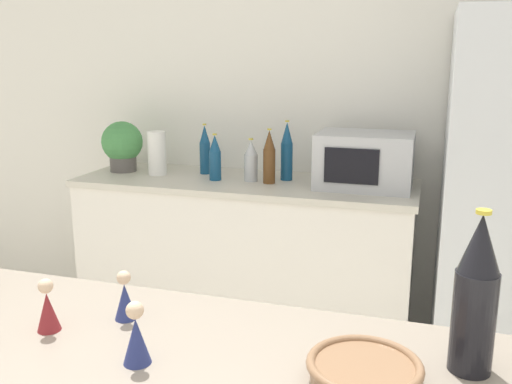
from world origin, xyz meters
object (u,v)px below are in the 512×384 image
at_px(back_bottle_3, 287,152).
at_px(wise_man_figurine_blue, 136,337).
at_px(fruit_bowl, 364,371).
at_px(wise_man_figurine_purple, 48,308).
at_px(back_bottle_1, 269,157).
at_px(back_bottle_2, 215,158).
at_px(wise_man_figurine_crimson, 125,298).
at_px(back_bottle_4, 205,150).
at_px(back_bottle_0, 251,161).
at_px(potted_plant, 122,145).
at_px(wine_bottle, 476,296).
at_px(paper_towel_roll, 157,153).
at_px(microwave, 365,160).

relative_size(back_bottle_3, wise_man_figurine_blue, 2.48).
bearing_deg(fruit_bowl, wise_man_figurine_purple, 179.34).
distance_m(back_bottle_1, back_bottle_2, 0.30).
bearing_deg(back_bottle_2, wise_man_figurine_crimson, -75.36).
xyz_separation_m(back_bottle_2, back_bottle_4, (-0.12, 0.14, 0.02)).
relative_size(back_bottle_1, back_bottle_4, 1.02).
bearing_deg(back_bottle_1, back_bottle_0, 167.82).
bearing_deg(potted_plant, back_bottle_4, 8.39).
bearing_deg(back_bottle_3, potted_plant, -177.30).
bearing_deg(back_bottle_0, back_bottle_1, -12.18).
relative_size(back_bottle_2, wine_bottle, 0.79).
bearing_deg(back_bottle_1, wise_man_figurine_purple, -89.25).
distance_m(back_bottle_2, wise_man_figurine_purple, 1.89).
height_order(back_bottle_1, wine_bottle, wine_bottle).
bearing_deg(potted_plant, wise_man_figurine_blue, -59.34).
height_order(paper_towel_roll, fruit_bowl, paper_towel_roll).
relative_size(back_bottle_1, fruit_bowl, 1.34).
height_order(potted_plant, wise_man_figurine_crimson, potted_plant).
bearing_deg(back_bottle_4, back_bottle_2, -50.87).
distance_m(fruit_bowl, wise_man_figurine_blue, 0.44).
distance_m(wine_bottle, fruit_bowl, 0.25).
relative_size(back_bottle_3, wise_man_figurine_purple, 2.67).
bearing_deg(wine_bottle, fruit_bowl, -150.08).
height_order(back_bottle_2, wise_man_figurine_blue, back_bottle_2).
bearing_deg(wine_bottle, wise_man_figurine_purple, -173.47).
bearing_deg(wise_man_figurine_crimson, wise_man_figurine_purple, -143.23).
distance_m(back_bottle_0, back_bottle_2, 0.20).
xyz_separation_m(microwave, wise_man_figurine_crimson, (-0.33, -1.83, -0.02)).
distance_m(back_bottle_1, wise_man_figurine_crimson, 1.78).
distance_m(back_bottle_0, wise_man_figurine_purple, 1.90).
bearing_deg(wine_bottle, potted_plant, 134.70).
distance_m(back_bottle_2, back_bottle_3, 0.39).
bearing_deg(back_bottle_0, back_bottle_2, -170.10).
relative_size(microwave, back_bottle_3, 1.48).
bearing_deg(paper_towel_roll, wine_bottle, -48.80).
distance_m(potted_plant, microwave, 1.40).
distance_m(microwave, wise_man_figurine_blue, 2.01).
relative_size(microwave, wine_bottle, 1.48).
distance_m(back_bottle_3, fruit_bowl, 2.10).
distance_m(wine_bottle, wise_man_figurine_crimson, 0.76).
bearing_deg(back_bottle_3, back_bottle_4, 176.95).
relative_size(fruit_bowl, wise_man_figurine_blue, 1.66).
bearing_deg(microwave, wise_man_figurine_blue, -96.04).
height_order(back_bottle_0, back_bottle_4, back_bottle_4).
height_order(wine_bottle, wise_man_figurine_crimson, wine_bottle).
distance_m(microwave, back_bottle_1, 0.49).
bearing_deg(back_bottle_0, paper_towel_roll, 179.41).
bearing_deg(back_bottle_1, potted_plant, 176.10).
distance_m(potted_plant, back_bottle_1, 0.91).
bearing_deg(back_bottle_3, microwave, -6.68).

